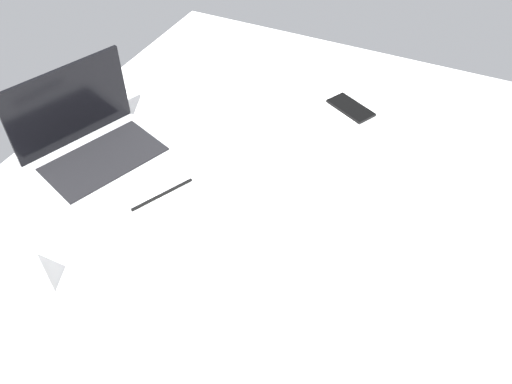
# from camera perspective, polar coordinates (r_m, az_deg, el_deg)

# --- Properties ---
(bed_mattress) EXTENTS (1.80, 1.40, 0.18)m
(bed_mattress) POSITION_cam_1_polar(r_m,az_deg,el_deg) (1.25, 0.11, -6.86)
(bed_mattress) COLOR white
(bed_mattress) RESTS_ON ground
(laptop) EXTENTS (0.39, 0.33, 0.23)m
(laptop) POSITION_cam_1_polar(r_m,az_deg,el_deg) (1.39, -17.70, 5.06)
(laptop) COLOR #B7BABC
(laptop) RESTS_ON bed_mattress
(cell_phone) EXTENTS (0.13, 0.16, 0.01)m
(cell_phone) POSITION_cam_1_polar(r_m,az_deg,el_deg) (1.55, 10.47, 9.17)
(cell_phone) COLOR black
(cell_phone) RESTS_ON bed_mattress
(charger_cable) EXTENTS (0.16, 0.08, 0.01)m
(charger_cable) POSITION_cam_1_polar(r_m,az_deg,el_deg) (1.27, -10.39, -0.33)
(charger_cable) COLOR black
(charger_cable) RESTS_ON bed_mattress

